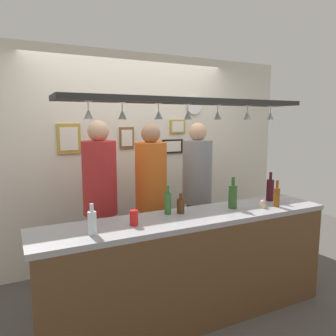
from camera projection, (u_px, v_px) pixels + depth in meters
ground_plane at (172, 298)px, 3.28m from camera, size 8.00×8.00×0.00m
back_wall at (132, 159)px, 4.07m from camera, size 4.40×0.06×2.60m
bar_counter at (200, 255)px, 2.74m from camera, size 2.70×0.55×0.96m
overhead_glass_rack at (189, 101)px, 2.74m from camera, size 2.20×0.36×0.04m
hanging_wineglass_far_left at (88, 113)px, 2.33m from camera, size 0.07×0.07×0.13m
hanging_wineglass_left at (122, 114)px, 2.51m from camera, size 0.07×0.07×0.13m
hanging_wineglass_center_left at (159, 114)px, 2.63m from camera, size 0.07×0.07×0.13m
hanging_wineglass_center at (188, 115)px, 2.75m from camera, size 0.07×0.07×0.13m
hanging_wineglass_center_right at (218, 115)px, 2.90m from camera, size 0.07×0.07×0.13m
hanging_wineglass_right at (247, 115)px, 2.98m from camera, size 0.07×0.07×0.13m
hanging_wineglass_far_right at (270, 115)px, 3.12m from camera, size 0.07×0.07×0.13m
person_left_red_shirt at (100, 191)px, 3.25m from camera, size 0.34×0.34×1.78m
person_middle_orange_shirt at (151, 188)px, 3.50m from camera, size 0.34×0.34×1.75m
person_right_grey_shirt at (197, 183)px, 3.76m from camera, size 0.34×0.34×1.76m
bottle_champagne_green at (233, 196)px, 3.06m from camera, size 0.08×0.08×0.30m
bottle_beer_brown_stubby at (181, 205)px, 2.90m from camera, size 0.07×0.07×0.18m
bottle_soda_clear at (92, 222)px, 2.35m from camera, size 0.06×0.06×0.23m
bottle_beer_green_import at (168, 202)px, 2.88m from camera, size 0.06×0.06×0.26m
bottle_wine_dark_red at (270, 189)px, 3.35m from camera, size 0.08×0.08×0.30m
bottle_beer_amber_tall at (277, 196)px, 3.12m from camera, size 0.06×0.06×0.26m
drink_can at (134, 218)px, 2.56m from camera, size 0.07×0.07×0.12m
cupcake at (263, 204)px, 3.09m from camera, size 0.06×0.06×0.08m
picture_frame_lower_pair at (173, 146)px, 4.25m from camera, size 0.30×0.02×0.18m
picture_frame_caricature at (69, 139)px, 3.65m from camera, size 0.26×0.02×0.34m
picture_frame_upper_small at (178, 127)px, 4.25m from camera, size 0.22×0.02×0.18m
picture_frame_crest at (127, 138)px, 3.95m from camera, size 0.18×0.02×0.26m
wall_clock at (194, 106)px, 4.31m from camera, size 0.22×0.03×0.22m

